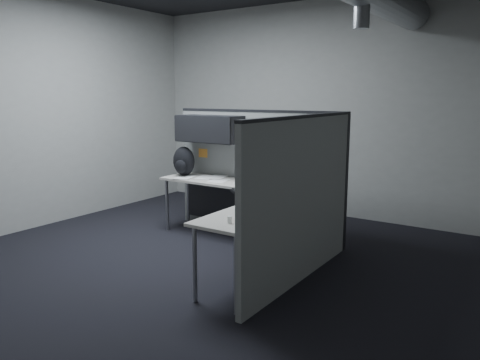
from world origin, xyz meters
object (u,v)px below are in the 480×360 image
Objects in this scene: desk at (247,199)px; keyboard at (251,190)px; backpack at (184,162)px; phone at (251,206)px; monitor at (299,171)px.

keyboard is at bearing -37.46° from desk.
backpack is at bearing 167.06° from desk.
keyboard is 1.15× the size of backpack.
phone is (0.47, -0.75, 0.02)m from keyboard.
monitor reaches higher than keyboard.
phone is 2.12m from backpack.
monitor is at bearing 19.60° from desk.
keyboard is at bearing -137.29° from monitor.
phone is 0.66× the size of backpack.
desk is 1.27m from backpack.
desk is at bearing 136.37° from keyboard.
keyboard is 0.88m from phone.
backpack is (-1.20, 0.28, 0.31)m from desk.
keyboard is 1.38m from backpack.
desk is 5.80× the size of backpack.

